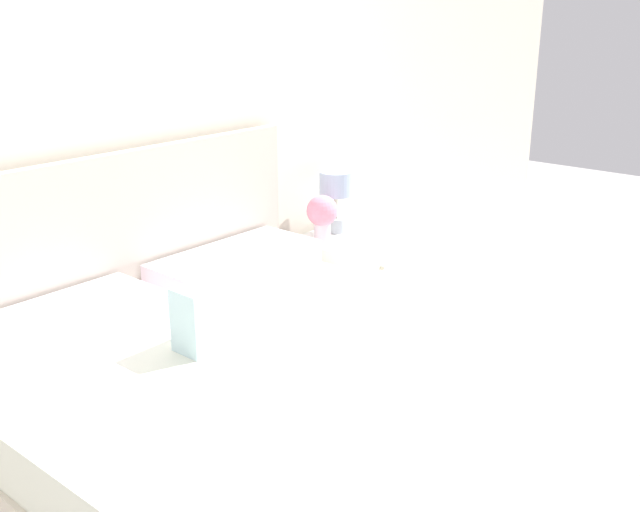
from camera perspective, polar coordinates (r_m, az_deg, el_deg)
name	(u,v)px	position (r m, az deg, el deg)	size (l,w,h in m)	color
ground_plane	(132,397)	(3.54, -14.15, -10.35)	(12.00, 12.00, 0.00)	#BCB7B2
wall_back	(94,104)	(3.19, -16.81, 11.00)	(8.00, 0.06, 2.60)	silver
bed	(293,420)	(2.74, -2.10, -12.36)	(1.86, 2.15, 1.11)	beige
nightstand	(346,283)	(4.04, 1.98, -2.04)	(0.43, 0.48, 0.50)	white
table_lamp	(336,190)	(4.00, 1.21, 5.02)	(0.18, 0.18, 0.33)	#A8B2BC
flower_vase	(322,215)	(3.83, 0.19, 3.17)	(0.16, 0.16, 0.25)	silver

